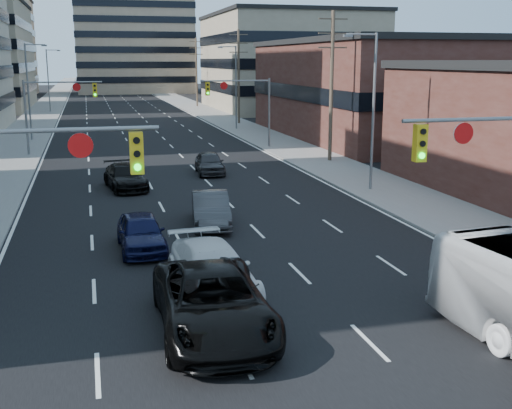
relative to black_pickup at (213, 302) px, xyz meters
The scene contains 22 objects.
road_surface 122.25m from the black_pickup, 88.98° to the left, with size 18.00×300.00×0.02m, color black.
sidewalk_left 122.58m from the black_pickup, 94.36° to the left, with size 5.00×300.00×0.15m, color slate.
sidewalk_right 122.99m from the black_pickup, 83.61° to the left, with size 5.00×300.00×0.15m, color slate.
storefront_right_mid 49.81m from the black_pickup, 58.20° to the left, with size 20.00×30.00×9.00m, color #472119.
office_right_far 84.92m from the black_pickup, 71.28° to the left, with size 22.00×28.00×14.00m, color gray.
bg_block_right 127.02m from the black_pickup, 74.38° to the left, with size 22.00×22.00×12.00m, color gray.
signal_near_left 6.29m from the black_pickup, behind, with size 6.59×0.33×6.00m.
signal_far_left 37.78m from the black_pickup, 98.41° to the left, with size 6.09×0.33×6.00m.
signal_far_right 38.66m from the black_pickup, 75.16° to the left, with size 6.09×0.33×6.00m.
utility_pole_block 32.05m from the black_pickup, 63.00° to the left, with size 2.20×0.28×11.00m.
utility_pole_midblock 60.17m from the black_pickup, 76.13° to the left, with size 2.20×0.28×11.00m.
utility_pole_distant 89.52m from the black_pickup, 80.74° to the left, with size 2.20×0.28×11.00m.
streetlight_left_mid 48.11m from the black_pickup, 99.80° to the left, with size 2.03×0.22×9.00m.
streetlight_left_far 82.73m from the black_pickup, 95.67° to the left, with size 2.03×0.22×9.00m.
streetlight_right_near 21.70m from the black_pickup, 53.99° to the left, with size 2.03×0.22×9.00m.
streetlight_right_far 53.87m from the black_pickup, 76.52° to the left, with size 2.03×0.22×9.00m.
black_pickup is the anchor object (origin of this frame).
white_van 3.16m from the black_pickup, 79.43° to the left, with size 2.24×5.50×1.60m, color silver.
sedan_blue 8.71m from the black_pickup, 98.49° to the left, with size 1.77×4.40×1.50m, color black.
sedan_grey_center 12.02m from the black_pickup, 79.59° to the left, with size 1.64×4.69×1.55m, color #343437.
sedan_black_far 21.68m from the black_pickup, 93.00° to the left, with size 2.04×5.01×1.45m, color black.
sedan_grey_right 25.93m from the black_pickup, 79.60° to the left, with size 1.76×4.38×1.49m, color #2C2C2E.
Camera 1 is at (-5.29, -8.88, 7.53)m, focal length 45.00 mm.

